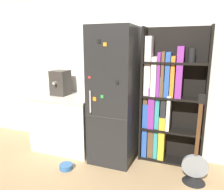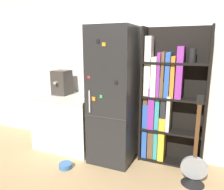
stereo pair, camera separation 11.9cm
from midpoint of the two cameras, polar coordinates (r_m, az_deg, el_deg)
name	(u,v)px [view 2 (the right image)]	position (r m, az deg, el deg)	size (l,w,h in m)	color
ground_plane	(111,160)	(3.39, 0.80, -16.74)	(16.00, 16.00, 0.00)	tan
wall_back	(123,70)	(3.42, 3.88, 6.51)	(8.00, 0.05, 2.60)	silver
refrigerator	(114,96)	(3.14, 1.65, -0.21)	(0.60, 0.69, 1.93)	black
bookshelf	(165,101)	(3.19, 14.69, -1.53)	(0.88, 0.28, 1.92)	black
kitchen_counter	(67,122)	(3.68, -10.73, -6.87)	(0.99, 0.64, 0.89)	silver
espresso_machine	(62,82)	(3.62, -12.06, 3.22)	(0.26, 0.32, 0.39)	#38332D
guitar	(194,172)	(3.01, 21.65, -18.12)	(0.31, 0.28, 1.16)	black
pet_bowl	(66,165)	(3.26, -10.98, -17.61)	(0.19, 0.19, 0.07)	#3366A5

